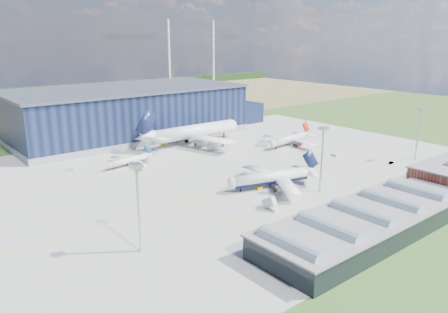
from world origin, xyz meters
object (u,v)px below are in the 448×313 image
Objects in this scene: airliner_navy at (271,171)px; gse_cart_b at (71,169)px; gse_van_b at (263,144)px; airstair at (269,205)px; gse_tug_c at (164,144)px; airliner_regional at (129,157)px; light_mast_west at (138,194)px; light_mast_east at (419,125)px; light_mast_center at (322,149)px; hangar at (131,114)px; gse_cart_a at (335,155)px; car_a at (344,203)px; airliner_red at (289,135)px; car_b at (391,163)px; gse_tug_b at (258,188)px; airliner_widebody at (194,125)px.

airliner_navy is 12.17× the size of gse_cart_b.
airstair is (-54.86, -59.55, 0.32)m from gse_van_b.
airliner_regional is at bearing -145.43° from gse_tug_c.
light_mast_east is at bearing 0.00° from light_mast_west.
airliner_navy is 60.89m from gse_van_b.
light_mast_center is at bearing 0.00° from light_mast_west.
hangar reaches higher than light_mast_east.
gse_tug_c is (-49.37, 66.30, 0.08)m from gse_cart_a.
airstair is (-25.15, -0.40, -14.03)m from light_mast_center.
light_mast_west is 116.82m from gse_van_b.
airliner_regional is at bearing 65.04° from light_mast_west.
car_a is at bearing -106.94° from light_mast_center.
car_a is at bearing -88.64° from hangar.
gse_tug_c is at bearing -47.17° from airliner_red.
airstair is 76.23m from car_b.
light_mast_west is at bearing -116.71° from hangar.
hangar reaches higher than light_mast_center.
gse_tug_c is at bearing 98.86° from gse_tug_b.
light_mast_center is 65.00m from light_mast_east.
light_mast_east is 7.51× the size of gse_cart_b.
airliner_red reaches higher than gse_cart_b.
hangar is at bearing 114.68° from gse_cart_a.
car_a is (3.18, -104.85, -0.07)m from gse_tug_c.
airliner_navy is (-3.32, -111.09, -5.53)m from hangar.
light_mast_west and light_mast_east have the same top height.
car_b is at bearing -104.23° from gse_van_b.
airliner_red reaches higher than gse_tug_c.
light_mast_east is 117.81m from gse_tug_c.
hangar is at bearing 100.67° from gse_tug_b.
hangar is 110.43m from gse_tug_b.
airliner_widebody is 18.96× the size of car_b.
light_mast_center is at bearing -94.16° from airliner_widebody.
hangar reaches higher than gse_tug_b.
airliner_navy is at bearing -91.71° from hangar.
hangar reaches higher than light_mast_west.
airliner_navy reaches higher than gse_cart_a.
airstair is at bearing 91.25° from airliner_regional.
light_mast_west is 0.98× the size of airliner_regional.
airliner_navy is 63.61m from airliner_red.
light_mast_east is 124.59m from airliner_regional.
hangar is 42.16m from airliner_widebody.
light_mast_center is 67.73m from gse_van_b.
airliner_widebody is 69.83m from gse_cart_a.
light_mast_west is at bearing 18.25° from airliner_red.
airliner_regional is at bearing 145.65° from light_mast_east.
light_mast_east is 6.47× the size of car_a.
gse_tug_b reaches higher than car_a.
airliner_widebody reaches higher than airliner_navy.
light_mast_west reaches higher than airliner_navy.
gse_tug_c is (3.42, 78.28, -5.41)m from airliner_navy.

